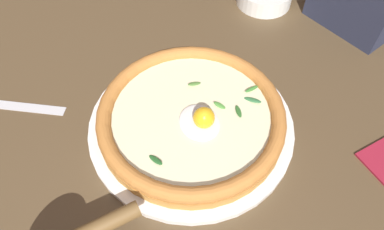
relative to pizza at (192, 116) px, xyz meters
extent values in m
cube|color=brown|center=(-0.01, 0.00, -0.05)|extent=(2.40, 2.40, 0.03)
cylinder|color=white|center=(0.00, 0.00, -0.02)|extent=(0.34, 0.34, 0.01)
cylinder|color=#BD8038|center=(0.00, 0.00, -0.01)|extent=(0.30, 0.30, 0.02)
torus|color=#C27937|center=(0.00, 0.00, 0.01)|extent=(0.30, 0.30, 0.02)
cylinder|color=#EFE9BD|center=(0.00, 0.00, 0.00)|extent=(0.26, 0.26, 0.00)
ellipsoid|color=white|center=(-0.02, 0.00, 0.01)|extent=(0.07, 0.06, 0.01)
sphere|color=yellow|center=(-0.02, -0.01, 0.02)|extent=(0.03, 0.03, 0.03)
ellipsoid|color=#30692A|center=(-0.03, -0.07, 0.01)|extent=(0.03, 0.01, 0.01)
ellipsoid|color=#3B7F33|center=(0.01, -0.11, 0.01)|extent=(0.01, 0.03, 0.01)
ellipsoid|color=#5C9341|center=(0.06, -0.03, 0.01)|extent=(0.01, 0.03, 0.01)
ellipsoid|color=#4F973C|center=(0.00, -0.05, 0.01)|extent=(0.02, 0.02, 0.01)
ellipsoid|color=#28652B|center=(-0.06, 0.08, 0.01)|extent=(0.03, 0.02, 0.01)
ellipsoid|color=#3B8148|center=(-0.02, -0.10, 0.01)|extent=(0.03, 0.03, 0.01)
cylinder|color=brown|center=(-0.12, 0.18, 0.01)|extent=(0.03, 0.11, 0.02)
cube|color=silver|center=(0.15, 0.25, -0.03)|extent=(0.08, 0.12, 0.00)
camera|label=1|loc=(-0.31, 0.13, 0.45)|focal=32.93mm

